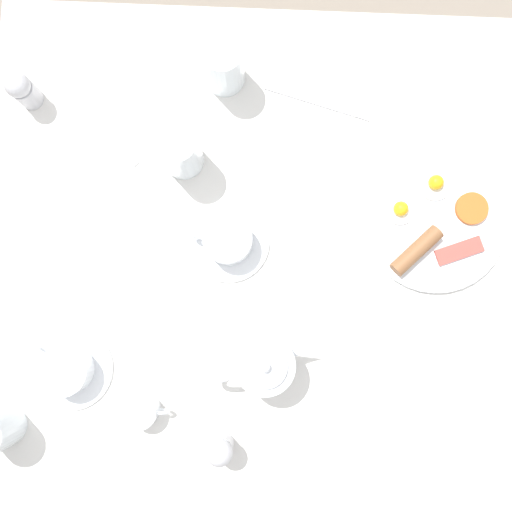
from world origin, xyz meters
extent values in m
plane|color=gray|center=(0.00, 0.00, 0.00)|extent=(8.00, 8.00, 0.00)
cube|color=silver|center=(0.00, 0.00, 0.75)|extent=(1.06, 0.99, 0.03)
cylinder|color=brown|center=(-0.48, -0.45, 0.37)|extent=(0.04, 0.04, 0.74)
cylinder|color=brown|center=(0.48, -0.45, 0.37)|extent=(0.04, 0.04, 0.74)
cylinder|color=brown|center=(-0.48, 0.45, 0.37)|extent=(0.04, 0.04, 0.74)
cylinder|color=brown|center=(0.48, 0.45, 0.37)|extent=(0.04, 0.04, 0.74)
cylinder|color=white|center=(0.34, 0.08, 0.78)|extent=(0.28, 0.28, 0.01)
cylinder|color=white|center=(0.33, 0.15, 0.78)|extent=(0.07, 0.07, 0.00)
sphere|color=yellow|center=(0.33, 0.15, 0.79)|extent=(0.03, 0.03, 0.03)
cylinder|color=white|center=(0.27, 0.10, 0.78)|extent=(0.06, 0.06, 0.00)
sphere|color=yellow|center=(0.27, 0.10, 0.79)|extent=(0.03, 0.03, 0.03)
cylinder|color=brown|center=(0.30, 0.02, 0.80)|extent=(0.10, 0.10, 0.03)
cube|color=#B74C42|center=(0.38, 0.03, 0.78)|extent=(0.10, 0.06, 0.01)
cylinder|color=#D16023|center=(0.40, 0.11, 0.79)|extent=(0.06, 0.06, 0.01)
cylinder|color=white|center=(0.02, -0.20, 0.82)|extent=(0.11, 0.11, 0.11)
cylinder|color=white|center=(0.02, -0.20, 0.88)|extent=(0.08, 0.08, 0.01)
sphere|color=white|center=(0.02, -0.20, 0.90)|extent=(0.02, 0.02, 0.02)
cone|color=white|center=(0.08, -0.17, 0.83)|extent=(0.06, 0.04, 0.05)
torus|color=white|center=(-0.03, -0.22, 0.82)|extent=(0.08, 0.04, 0.09)
cylinder|color=white|center=(-0.34, -0.23, 0.77)|extent=(0.16, 0.16, 0.01)
cylinder|color=white|center=(-0.34, -0.23, 0.81)|extent=(0.09, 0.09, 0.06)
cylinder|color=tan|center=(-0.34, -0.23, 0.80)|extent=(0.08, 0.08, 0.05)
torus|color=white|center=(-0.38, -0.20, 0.81)|extent=(0.04, 0.03, 0.04)
cylinder|color=white|center=(-0.06, 0.03, 0.77)|extent=(0.16, 0.16, 0.01)
cylinder|color=white|center=(-0.06, 0.03, 0.81)|extent=(0.09, 0.09, 0.06)
cylinder|color=tan|center=(-0.06, 0.03, 0.80)|extent=(0.08, 0.08, 0.04)
torus|color=white|center=(-0.11, 0.03, 0.81)|extent=(0.05, 0.01, 0.04)
cylinder|color=white|center=(-0.08, 0.35, 0.83)|extent=(0.08, 0.08, 0.13)
cylinder|color=white|center=(-0.15, 0.18, 0.84)|extent=(0.08, 0.08, 0.14)
cylinder|color=white|center=(-0.20, -0.30, 0.80)|extent=(0.06, 0.06, 0.05)
torus|color=white|center=(-0.17, -0.30, 0.80)|extent=(0.04, 0.01, 0.04)
cylinder|color=#BCBCC1|center=(-0.05, -0.35, 0.80)|extent=(0.05, 0.05, 0.06)
sphere|color=#BCBCC1|center=(-0.05, -0.35, 0.85)|extent=(0.05, 0.05, 0.05)
cylinder|color=#BCBCC1|center=(-0.46, 0.29, 0.80)|extent=(0.05, 0.05, 0.06)
sphere|color=#BCBCC1|center=(-0.46, 0.29, 0.85)|extent=(0.05, 0.05, 0.05)
cube|color=silver|center=(-0.30, 0.23, 0.77)|extent=(0.13, 0.12, 0.00)
cube|color=silver|center=(0.10, 0.31, 0.77)|extent=(0.21, 0.07, 0.00)
cube|color=silver|center=(0.43, -0.14, 0.77)|extent=(0.05, 0.14, 0.00)
camera|label=1|loc=(0.00, -0.09, 1.92)|focal=42.00mm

